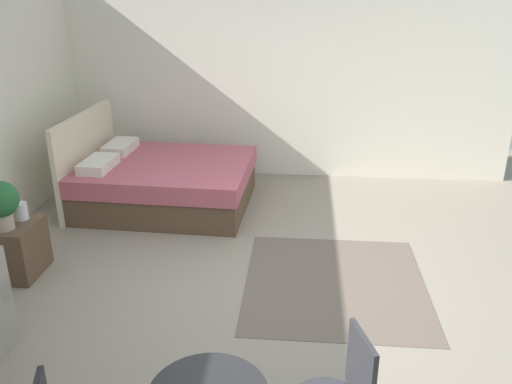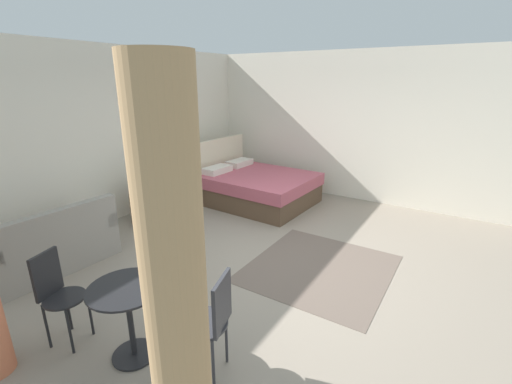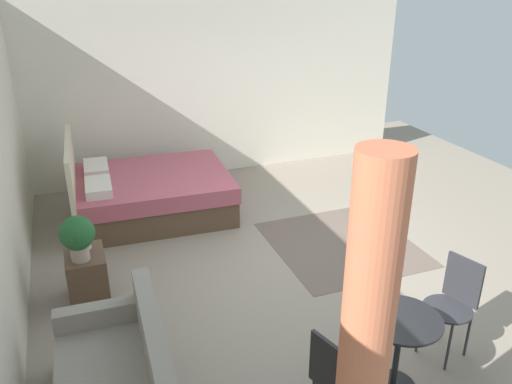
{
  "view_description": "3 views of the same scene",
  "coord_description": "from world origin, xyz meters",
  "px_view_note": "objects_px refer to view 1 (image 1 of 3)",
  "views": [
    {
      "loc": [
        -4.3,
        -0.22,
        2.69
      ],
      "look_at": [
        0.54,
        0.21,
        0.73
      ],
      "focal_mm": 37.21,
      "sensor_mm": 36.0,
      "label": 1
    },
    {
      "loc": [
        -3.68,
        -2.03,
        2.33
      ],
      "look_at": [
        0.41,
        0.58,
        0.75
      ],
      "focal_mm": 24.4,
      "sensor_mm": 36.0,
      "label": 2
    },
    {
      "loc": [
        -4.83,
        2.43,
        3.19
      ],
      "look_at": [
        0.09,
        0.58,
        0.9
      ],
      "focal_mm": 36.2,
      "sensor_mm": 36.0,
      "label": 3
    }
  ],
  "objects_px": {
    "vase": "(21,211)",
    "bed": "(162,181)",
    "potted_plant": "(0,202)",
    "nightstand": "(19,249)"
  },
  "relations": [
    {
      "from": "bed",
      "to": "potted_plant",
      "type": "xyz_separation_m",
      "value": [
        -1.91,
        0.98,
        0.49
      ]
    },
    {
      "from": "vase",
      "to": "potted_plant",
      "type": "bearing_deg",
      "value": 166.87
    },
    {
      "from": "bed",
      "to": "nightstand",
      "type": "distance_m",
      "value": 2.04
    },
    {
      "from": "vase",
      "to": "bed",
      "type": "bearing_deg",
      "value": -28.89
    },
    {
      "from": "nightstand",
      "to": "potted_plant",
      "type": "xyz_separation_m",
      "value": [
        -0.1,
        0.03,
        0.54
      ]
    },
    {
      "from": "bed",
      "to": "potted_plant",
      "type": "height_order",
      "value": "bed"
    },
    {
      "from": "nightstand",
      "to": "potted_plant",
      "type": "distance_m",
      "value": 0.55
    },
    {
      "from": "bed",
      "to": "vase",
      "type": "relative_size",
      "value": 13.15
    },
    {
      "from": "nightstand",
      "to": "potted_plant",
      "type": "height_order",
      "value": "potted_plant"
    },
    {
      "from": "potted_plant",
      "to": "vase",
      "type": "distance_m",
      "value": 0.3
    }
  ]
}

